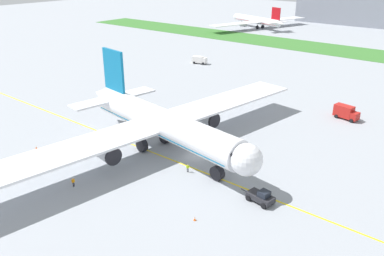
% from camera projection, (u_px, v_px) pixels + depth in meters
% --- Properties ---
extents(ground_plane, '(600.00, 600.00, 0.00)m').
position_uv_depth(ground_plane, '(194.00, 156.00, 77.28)').
color(ground_plane, '#9399A0').
rests_on(ground_plane, ground).
extents(apron_taxi_line, '(280.00, 0.36, 0.01)m').
position_uv_depth(apron_taxi_line, '(181.00, 164.00, 74.52)').
color(apron_taxi_line, yellow).
rests_on(apron_taxi_line, ground).
extents(grass_median_strip, '(320.00, 24.00, 0.10)m').
position_uv_depth(grass_median_strip, '(375.00, 55.00, 159.29)').
color(grass_median_strip, '#38722D').
rests_on(grass_median_strip, ground).
extents(airliner_foreground, '(48.28, 75.74, 17.79)m').
position_uv_depth(airliner_foreground, '(161.00, 123.00, 77.18)').
color(airliner_foreground, white).
rests_on(airliner_foreground, ground).
extents(pushback_tug, '(6.20, 3.04, 2.21)m').
position_uv_depth(pushback_tug, '(261.00, 197.00, 62.27)').
color(pushback_tug, '#26262B').
rests_on(pushback_tug, ground).
extents(ground_crew_wingwalker_port, '(0.44, 0.46, 1.56)m').
position_uv_depth(ground_crew_wingwalker_port, '(188.00, 167.00, 71.21)').
color(ground_crew_wingwalker_port, black).
rests_on(ground_crew_wingwalker_port, ground).
extents(ground_crew_marshaller_front, '(0.39, 0.55, 1.66)m').
position_uv_depth(ground_crew_marshaller_front, '(10.00, 175.00, 68.57)').
color(ground_crew_marshaller_front, black).
rests_on(ground_crew_marshaller_front, ground).
extents(ground_crew_wingwalker_starboard, '(0.25, 0.59, 1.68)m').
position_uv_depth(ground_crew_wingwalker_starboard, '(73.00, 181.00, 66.56)').
color(ground_crew_wingwalker_starboard, black).
rests_on(ground_crew_wingwalker_starboard, ground).
extents(traffic_cone_near_nose, '(0.36, 0.36, 0.58)m').
position_uv_depth(traffic_cone_near_nose, '(195.00, 219.00, 58.19)').
color(traffic_cone_near_nose, '#F2590C').
rests_on(traffic_cone_near_nose, ground).
extents(traffic_cone_port_wing, '(0.36, 0.36, 0.58)m').
position_uv_depth(traffic_cone_port_wing, '(36.00, 147.00, 80.42)').
color(traffic_cone_port_wing, '#F2590C').
rests_on(traffic_cone_port_wing, ground).
extents(service_truck_baggage_loader, '(5.66, 3.45, 2.68)m').
position_uv_depth(service_truck_baggage_loader, '(200.00, 60.00, 145.71)').
color(service_truck_baggage_loader, white).
rests_on(service_truck_baggage_loader, ground).
extents(service_truck_fuel_bowser, '(6.13, 3.41, 3.23)m').
position_uv_depth(service_truck_fuel_bowser, '(346.00, 112.00, 94.90)').
color(service_truck_fuel_bowser, '#B21E19').
rests_on(service_truck_fuel_bowser, ground).
extents(parked_airliner_far_left, '(39.06, 63.70, 12.30)m').
position_uv_depth(parked_airliner_far_left, '(258.00, 21.00, 220.94)').
color(parked_airliner_far_left, white).
rests_on(parked_airliner_far_left, ground).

